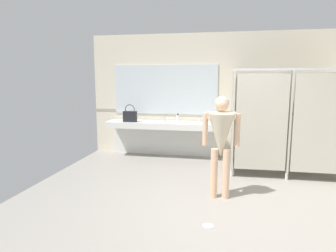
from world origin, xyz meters
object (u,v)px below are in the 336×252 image
at_px(person_standing, 221,135).
at_px(soap_dispenser, 178,118).
at_px(handbag, 130,116).
at_px(paper_cup, 125,120).

bearing_deg(person_standing, soap_dispenser, 113.86).
xyz_separation_m(handbag, paper_cup, (-0.13, 0.03, -0.09)).
bearing_deg(person_standing, handbag, 135.92).
bearing_deg(person_standing, paper_cup, 137.15).
xyz_separation_m(person_standing, soap_dispenser, (-1.05, 2.37, -0.07)).
bearing_deg(paper_cup, soap_dispenser, 13.78).
relative_size(person_standing, soap_dispenser, 8.78).
bearing_deg(paper_cup, handbag, -14.89).
distance_m(handbag, paper_cup, 0.16).
distance_m(soap_dispenser, paper_cup, 1.23).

